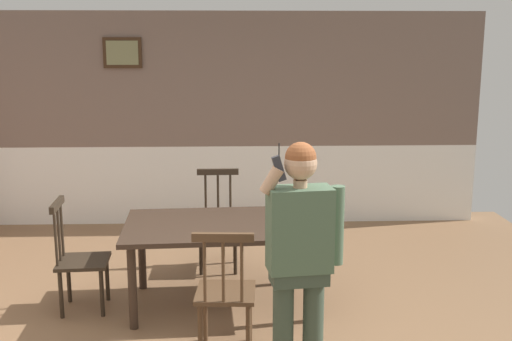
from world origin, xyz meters
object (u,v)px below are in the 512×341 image
Objects in this scene: chair_by_doorway at (225,293)px; chair_at_table_head at (218,223)px; chair_near_window at (79,258)px; dining_table at (221,232)px; person_figure at (300,248)px.

chair_at_table_head is (-0.10, 1.81, -0.02)m from chair_by_doorway.
chair_near_window is at bearing 39.53° from chair_at_table_head.
dining_table is at bearing 96.26° from chair_by_doorway.
person_figure is (0.54, -1.26, 0.28)m from dining_table.
chair_by_doorway is at bearing 92.42° from chair_at_table_head.
person_figure is at bearing 104.73° from chair_at_table_head.
chair_by_doorway is 0.76m from person_figure.
chair_near_window is at bearing -41.78° from person_figure.
chair_at_table_head reaches higher than chair_near_window.
chair_by_doorway reaches higher than dining_table.
person_figure reaches higher than dining_table.
chair_by_doorway reaches higher than chair_near_window.
chair_near_window is 0.59× the size of person_figure.
chair_by_doorway is 1.81m from chair_at_table_head.
chair_at_table_head is 2.30m from person_figure.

